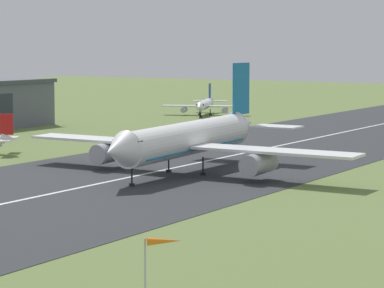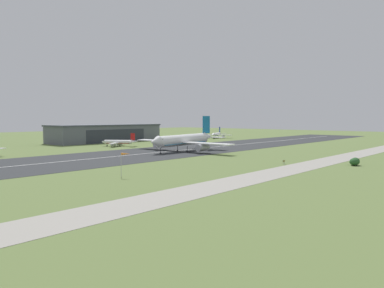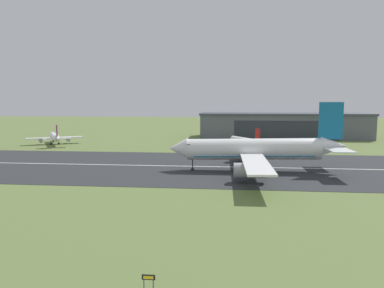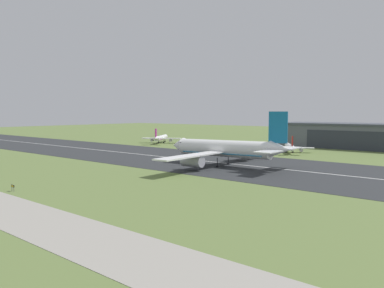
% 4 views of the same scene
% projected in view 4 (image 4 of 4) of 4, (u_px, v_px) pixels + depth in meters
% --- Properties ---
extents(ground_plane, '(696.52, 696.52, 0.00)m').
position_uv_depth(ground_plane, '(63.00, 180.00, 92.51)').
color(ground_plane, olive).
extents(runway_strip, '(456.52, 49.98, 0.06)m').
position_uv_depth(runway_strip, '(192.00, 160.00, 131.37)').
color(runway_strip, '#2B2D30').
rests_on(runway_strip, ground_plane).
extents(runway_centreline, '(410.86, 0.70, 0.01)m').
position_uv_depth(runway_centreline, '(192.00, 160.00, 131.36)').
color(runway_centreline, silver).
rests_on(runway_centreline, runway_strip).
extents(hangar_building, '(76.99, 24.11, 11.54)m').
position_uv_depth(hangar_building, '(365.00, 136.00, 171.33)').
color(hangar_building, slate).
rests_on(hangar_building, ground_plane).
extents(airplane_landing, '(43.20, 57.04, 16.91)m').
position_uv_depth(airplane_landing, '(224.00, 149.00, 116.18)').
color(airplane_landing, white).
rests_on(airplane_landing, ground_plane).
extents(airplane_parked_centre, '(18.43, 19.93, 7.42)m').
position_uv_depth(airplane_parked_centre, '(290.00, 147.00, 154.34)').
color(airplane_parked_centre, white).
rests_on(airplane_parked_centre, ground_plane).
extents(airplane_parked_east, '(20.91, 24.93, 8.34)m').
position_uv_depth(airplane_parked_east, '(161.00, 138.00, 202.01)').
color(airplane_parked_east, white).
rests_on(airplane_parked_east, ground_plane).
extents(runway_sign, '(1.25, 0.13, 1.39)m').
position_uv_depth(runway_sign, '(13.00, 187.00, 79.05)').
color(runway_sign, '#4C4C51').
rests_on(runway_sign, ground_plane).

